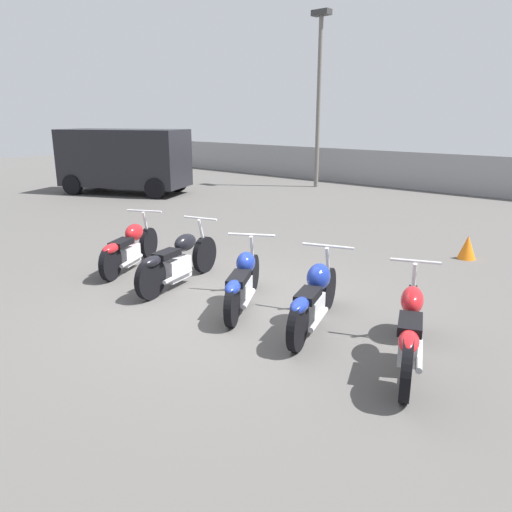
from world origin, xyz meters
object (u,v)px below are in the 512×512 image
(motorcycle_slot_1, at_px, (178,261))
(parked_van, at_px, (124,158))
(motorcycle_slot_0, at_px, (129,247))
(motorcycle_slot_3, at_px, (314,298))
(light_pole_left, at_px, (319,84))
(motorcycle_slot_4, at_px, (410,329))
(motorcycle_slot_2, at_px, (243,281))
(traffic_cone_near, at_px, (467,247))

(motorcycle_slot_1, height_order, parked_van, parked_van)
(motorcycle_slot_0, relative_size, motorcycle_slot_1, 0.87)
(motorcycle_slot_3, bearing_deg, parked_van, 136.58)
(motorcycle_slot_1, bearing_deg, light_pole_left, 99.55)
(motorcycle_slot_0, bearing_deg, light_pole_left, 81.32)
(motorcycle_slot_4, bearing_deg, motorcycle_slot_0, 155.72)
(motorcycle_slot_1, bearing_deg, motorcycle_slot_2, -15.58)
(motorcycle_slot_0, xyz_separation_m, motorcycle_slot_1, (1.36, -0.01, 0.01))
(motorcycle_slot_3, relative_size, parked_van, 0.41)
(motorcycle_slot_1, bearing_deg, motorcycle_slot_3, -13.67)
(motorcycle_slot_3, bearing_deg, light_pole_left, 105.24)
(motorcycle_slot_0, height_order, parked_van, parked_van)
(light_pole_left, relative_size, motorcycle_slot_1, 3.01)
(motorcycle_slot_3, xyz_separation_m, parked_van, (-11.90, 5.21, 0.81))
(motorcycle_slot_0, relative_size, traffic_cone_near, 4.00)
(parked_van, bearing_deg, motorcycle_slot_4, 42.93)
(motorcycle_slot_0, xyz_separation_m, parked_van, (-7.89, 5.27, 0.82))
(light_pole_left, xyz_separation_m, traffic_cone_near, (8.13, -6.48, -3.60))
(motorcycle_slot_2, bearing_deg, motorcycle_slot_0, 148.34)
(light_pole_left, xyz_separation_m, motorcycle_slot_4, (9.20, -11.30, -3.40))
(light_pole_left, xyz_separation_m, motorcycle_slot_1, (5.18, -11.24, -3.41))
(motorcycle_slot_1, xyz_separation_m, motorcycle_slot_4, (4.02, -0.06, 0.01))
(motorcycle_slot_1, distance_m, motorcycle_slot_3, 2.65)
(motorcycle_slot_2, distance_m, traffic_cone_near, 5.00)
(motorcycle_slot_1, bearing_deg, traffic_cone_near, 42.97)
(light_pole_left, height_order, motorcycle_slot_4, light_pole_left)
(motorcycle_slot_2, relative_size, traffic_cone_near, 3.85)
(motorcycle_slot_3, xyz_separation_m, motorcycle_slot_4, (1.37, -0.13, 0.01))
(motorcycle_slot_2, height_order, motorcycle_slot_4, motorcycle_slot_4)
(light_pole_left, relative_size, parked_van, 1.33)
(parked_van, bearing_deg, motorcycle_slot_2, 38.57)
(motorcycle_slot_2, height_order, motorcycle_slot_3, motorcycle_slot_3)
(light_pole_left, xyz_separation_m, parked_van, (-4.08, -5.96, -2.60))
(traffic_cone_near, bearing_deg, motorcycle_slot_1, -121.85)
(light_pole_left, relative_size, motorcycle_slot_2, 3.57)
(motorcycle_slot_3, height_order, parked_van, parked_van)
(motorcycle_slot_3, bearing_deg, motorcycle_slot_2, 164.08)
(light_pole_left, distance_m, traffic_cone_near, 11.00)
(motorcycle_slot_1, height_order, motorcycle_slot_2, motorcycle_slot_1)
(motorcycle_slot_0, bearing_deg, motorcycle_slot_2, -27.86)
(motorcycle_slot_1, distance_m, motorcycle_slot_2, 1.46)
(traffic_cone_near, bearing_deg, parked_van, 177.53)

